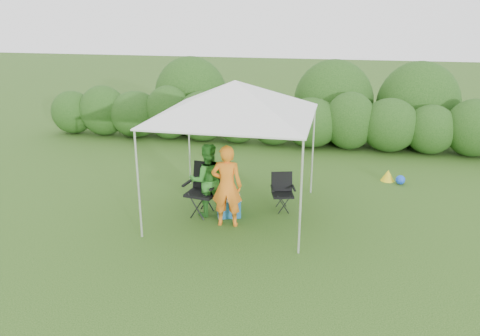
% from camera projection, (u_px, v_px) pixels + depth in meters
% --- Properties ---
extents(ground, '(70.00, 70.00, 0.00)m').
position_uv_depth(ground, '(230.00, 222.00, 9.61)').
color(ground, '#365C1D').
extents(hedge, '(15.86, 1.53, 1.80)m').
position_uv_depth(hedge, '(277.00, 120.00, 14.88)').
color(hedge, '#275018').
rests_on(hedge, ground).
extents(canopy, '(3.10, 3.10, 2.83)m').
position_uv_depth(canopy, '(235.00, 99.00, 9.28)').
color(canopy, silver).
rests_on(canopy, ground).
extents(chair_right, '(0.58, 0.55, 0.81)m').
position_uv_depth(chair_right, '(282.00, 189.00, 10.11)').
color(chair_right, black).
rests_on(chair_right, ground).
extents(chair_left, '(0.74, 0.69, 1.09)m').
position_uv_depth(chair_left, '(204.00, 186.00, 9.87)').
color(chair_left, black).
rests_on(chair_left, ground).
extents(man, '(0.65, 0.46, 1.68)m').
position_uv_depth(man, '(227.00, 186.00, 9.22)').
color(man, orange).
rests_on(man, ground).
extents(woman, '(0.92, 0.84, 1.55)m').
position_uv_depth(woman, '(207.00, 180.00, 9.74)').
color(woman, '#307D29').
rests_on(woman, ground).
extents(cooler, '(0.59, 0.51, 0.42)m').
position_uv_depth(cooler, '(229.00, 207.00, 9.83)').
color(cooler, '#1E5D8B').
rests_on(cooler, ground).
extents(bottle, '(0.07, 0.07, 0.25)m').
position_uv_depth(bottle, '(231.00, 193.00, 9.68)').
color(bottle, '#592D0C').
rests_on(bottle, cooler).
extents(lawn_toy, '(0.58, 0.48, 0.29)m').
position_uv_depth(lawn_toy, '(391.00, 177.00, 11.84)').
color(lawn_toy, yellow).
rests_on(lawn_toy, ground).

